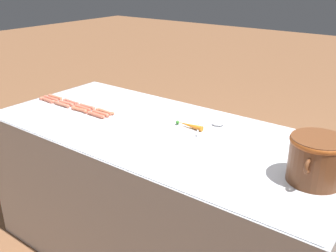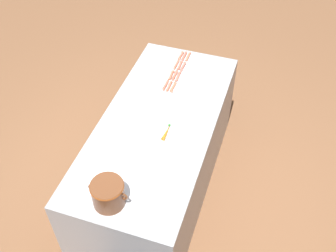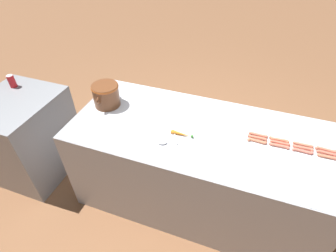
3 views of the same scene
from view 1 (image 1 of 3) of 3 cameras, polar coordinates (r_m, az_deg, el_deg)
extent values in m
cube|color=#9EA0A5|center=(2.39, -0.92, -10.55)|extent=(0.95, 2.13, 0.90)
cube|color=silver|center=(2.18, -0.99, -0.57)|extent=(0.93, 2.08, 0.00)
cylinder|color=#D27150|center=(2.81, -16.51, 4.16)|extent=(0.03, 0.13, 0.02)
sphere|color=#D27150|center=(2.86, -17.24, 4.39)|extent=(0.02, 0.02, 0.02)
sphere|color=#D27150|center=(2.76, -15.74, 3.93)|extent=(0.02, 0.02, 0.02)
cylinder|color=#CF6956|center=(2.68, -14.30, 3.52)|extent=(0.03, 0.13, 0.02)
sphere|color=#CF6956|center=(2.73, -15.20, 3.75)|extent=(0.02, 0.02, 0.02)
sphere|color=#CF6956|center=(2.64, -13.38, 3.30)|extent=(0.02, 0.02, 0.02)
cylinder|color=#D06B54|center=(2.56, -11.99, 2.85)|extent=(0.03, 0.13, 0.02)
sphere|color=#D06B54|center=(2.61, -12.85, 3.13)|extent=(0.02, 0.02, 0.02)
sphere|color=#D06B54|center=(2.52, -11.09, 2.56)|extent=(0.02, 0.02, 0.02)
cylinder|color=#CB704F|center=(2.45, -9.44, 2.14)|extent=(0.03, 0.13, 0.02)
sphere|color=#CB704F|center=(2.49, -10.51, 2.40)|extent=(0.02, 0.02, 0.02)
sphere|color=#CB704F|center=(2.41, -8.34, 1.86)|extent=(0.02, 0.02, 0.02)
cylinder|color=#CB654F|center=(2.79, -17.11, 3.94)|extent=(0.03, 0.13, 0.02)
sphere|color=#CB654F|center=(2.84, -17.90, 4.15)|extent=(0.02, 0.02, 0.02)
sphere|color=#CB654F|center=(2.74, -16.29, 3.73)|extent=(0.02, 0.02, 0.02)
cylinder|color=#D56C54|center=(2.66, -14.94, 3.33)|extent=(0.03, 0.13, 0.02)
sphere|color=#D56C54|center=(2.71, -15.71, 3.59)|extent=(0.02, 0.02, 0.02)
sphere|color=#D56C54|center=(2.62, -14.14, 3.05)|extent=(0.02, 0.02, 0.02)
cylinder|color=#D5644C|center=(2.55, -12.64, 2.66)|extent=(0.02, 0.13, 0.02)
sphere|color=#D5644C|center=(2.59, -13.57, 2.92)|extent=(0.02, 0.02, 0.02)
sphere|color=#D5644C|center=(2.50, -11.69, 2.38)|extent=(0.02, 0.02, 0.02)
cylinder|color=#CA6A50|center=(2.43, -10.05, 1.87)|extent=(0.03, 0.13, 0.02)
sphere|color=#CA6A50|center=(2.47, -11.03, 2.18)|extent=(0.02, 0.02, 0.02)
sphere|color=#CA6A50|center=(2.38, -9.04, 1.55)|extent=(0.02, 0.02, 0.02)
cylinder|color=#D56F54|center=(2.77, -17.61, 3.73)|extent=(0.03, 0.13, 0.02)
sphere|color=#D56F54|center=(2.81, -18.44, 3.93)|extent=(0.02, 0.02, 0.02)
sphere|color=#D56F54|center=(2.72, -16.76, 3.52)|extent=(0.02, 0.02, 0.02)
cylinder|color=#CA7055|center=(2.65, -15.58, 3.12)|extent=(0.02, 0.13, 0.02)
sphere|color=#CA7055|center=(2.69, -16.41, 3.37)|extent=(0.02, 0.02, 0.02)
sphere|color=#CA7055|center=(2.60, -14.72, 2.86)|extent=(0.02, 0.02, 0.02)
cylinder|color=#D76C4C|center=(2.52, -13.10, 2.41)|extent=(0.03, 0.13, 0.02)
sphere|color=#D76C4C|center=(2.57, -13.92, 2.71)|extent=(0.02, 0.02, 0.02)
sphere|color=#D76C4C|center=(2.47, -12.24, 2.09)|extent=(0.02, 0.02, 0.02)
cylinder|color=#D0694F|center=(2.41, -10.73, 1.64)|extent=(0.03, 0.13, 0.02)
sphere|color=#D0694F|center=(2.45, -11.75, 1.94)|extent=(0.02, 0.02, 0.02)
sphere|color=#D0694F|center=(2.36, -9.67, 1.34)|extent=(0.02, 0.02, 0.02)
cylinder|color=brown|center=(1.73, 21.27, -4.74)|extent=(0.23, 0.23, 0.20)
torus|color=#9E4A1B|center=(1.70, 21.69, -2.09)|extent=(0.24, 0.24, 0.03)
torus|color=brown|center=(1.83, 22.41, -2.80)|extent=(0.07, 0.02, 0.07)
torus|color=brown|center=(1.62, 20.19, -5.65)|extent=(0.07, 0.02, 0.07)
cylinder|color=#B7B7BC|center=(2.19, 4.57, -0.35)|extent=(0.20, 0.11, 0.01)
ellipsoid|color=#B7B7BC|center=(2.25, 7.46, 0.30)|extent=(0.08, 0.09, 0.02)
cone|color=orange|center=(2.20, 3.28, 0.09)|extent=(0.04, 0.17, 0.03)
sphere|color=#387F2D|center=(2.24, 1.43, 0.56)|extent=(0.02, 0.02, 0.02)
camera|label=2|loc=(3.07, 74.89, 39.83)|focal=43.10mm
camera|label=3|loc=(3.52, 12.74, 30.50)|focal=27.41mm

